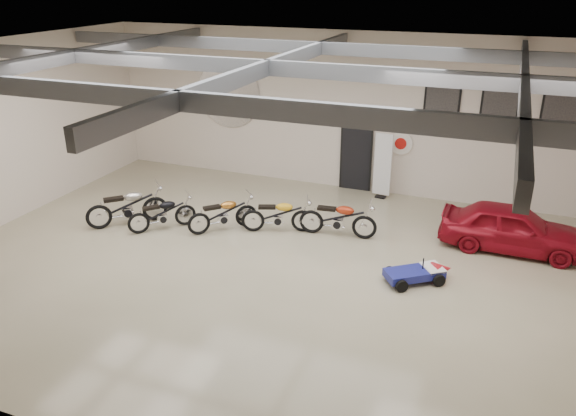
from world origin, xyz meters
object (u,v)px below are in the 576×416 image
at_px(banner_stand, 383,167).
at_px(go_kart, 420,270).
at_px(motorcycle_gold, 223,213).
at_px(vintage_car, 512,228).
at_px(motorcycle_black, 162,213).
at_px(motorcycle_red, 338,218).
at_px(motorcycle_yellow, 278,214).
at_px(motorcycle_silver, 127,206).

relative_size(banner_stand, go_kart, 1.22).
relative_size(motorcycle_gold, vintage_car, 0.55).
relative_size(motorcycle_black, motorcycle_red, 0.90).
bearing_deg(motorcycle_black, motorcycle_red, -30.69).
height_order(motorcycle_gold, motorcycle_yellow, motorcycle_yellow).
xyz_separation_m(motorcycle_yellow, motorcycle_red, (1.60, 0.33, 0.03)).
xyz_separation_m(banner_stand, motorcycle_yellow, (-2.08, -3.51, -0.50)).
xyz_separation_m(go_kart, vintage_car, (1.90, 2.49, 0.31)).
height_order(motorcycle_yellow, go_kart, motorcycle_yellow).
bearing_deg(motorcycle_silver, go_kart, -45.63).
xyz_separation_m(motorcycle_black, vintage_car, (8.98, 2.19, 0.12)).
bearing_deg(motorcycle_black, motorcycle_gold, -27.86).
height_order(banner_stand, motorcycle_red, banner_stand).
relative_size(motorcycle_black, vintage_car, 0.52).
bearing_deg(motorcycle_gold, motorcycle_silver, 148.02).
bearing_deg(go_kart, motorcycle_gold, 134.56).
relative_size(motorcycle_silver, motorcycle_red, 1.07).
height_order(motorcycle_black, motorcycle_yellow, motorcycle_yellow).
bearing_deg(motorcycle_black, vintage_car, -33.23).
relative_size(banner_stand, motorcycle_black, 1.08).
height_order(go_kart, vintage_car, vintage_car).
xyz_separation_m(motorcycle_yellow, vintage_car, (5.96, 1.17, 0.10)).
height_order(motorcycle_silver, motorcycle_yellow, motorcycle_silver).
relative_size(motorcycle_black, go_kart, 1.13).
bearing_deg(motorcycle_red, motorcycle_gold, -171.82).
xyz_separation_m(motorcycle_black, motorcycle_red, (4.63, 1.35, 0.05)).
distance_m(motorcycle_yellow, go_kart, 4.28).
bearing_deg(motorcycle_yellow, motorcycle_silver, 174.10).
distance_m(motorcycle_yellow, motorcycle_red, 1.63).
relative_size(motorcycle_yellow, motorcycle_red, 0.95).
relative_size(motorcycle_silver, motorcycle_gold, 1.13).
xyz_separation_m(banner_stand, motorcycle_black, (-5.10, -4.53, -0.52)).
bearing_deg(vintage_car, motorcycle_black, 104.16).
height_order(motorcycle_black, motorcycle_red, motorcycle_red).
distance_m(motorcycle_silver, vintage_car, 10.32).
bearing_deg(motorcycle_black, motorcycle_silver, 137.66).
distance_m(motorcycle_gold, motorcycle_red, 3.14).
bearing_deg(motorcycle_red, motorcycle_black, -170.31).
bearing_deg(motorcycle_yellow, banner_stand, 38.33).
xyz_separation_m(motorcycle_yellow, go_kart, (4.06, -1.32, -0.21)).
distance_m(banner_stand, motorcycle_silver, 7.73).
bearing_deg(vintage_car, go_kart, 143.17).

